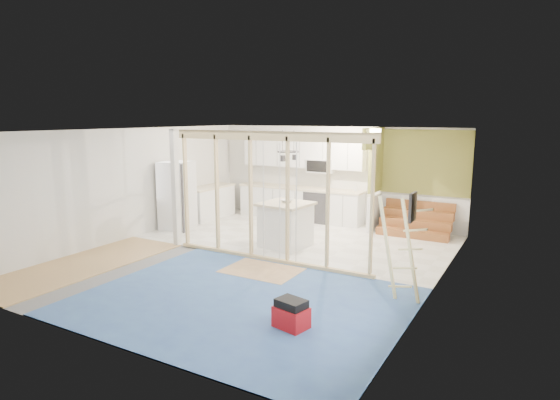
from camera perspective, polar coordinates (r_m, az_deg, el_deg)
The scene contains 17 objects.
room at distance 9.31m, azimuth -2.98°, elevation 0.45°, with size 7.01×8.01×2.61m.
floor_overlays at distance 9.63m, azimuth -2.34°, elevation -7.12°, with size 7.00×8.00×0.03m.
stud_frame at distance 9.39m, azimuth -4.11°, elevation 2.22°, with size 4.66×0.14×2.60m.
base_cabinets at distance 13.11m, azimuth -0.99°, elevation -0.38°, with size 4.45×2.24×0.93m.
upper_cabinets at distance 12.96m, azimuth 2.96°, elevation 5.52°, with size 3.60×0.41×0.85m.
green_partition at distance 11.92m, azimuth 15.07°, elevation 0.53°, with size 2.25×1.51×2.60m.
pot_rack at distance 11.00m, azimuth 0.95°, elevation 5.62°, with size 0.52×0.52×0.72m.
sheathing_panel at distance 6.13m, azimuth 14.81°, elevation -5.04°, with size 0.02×4.00×2.60m, color tan.
electrical_panel at distance 6.63m, azimuth 15.87°, elevation -0.84°, with size 0.04×0.30×0.40m, color #3C3C41.
ceiling_light at distance 11.31m, azimuth 11.40°, elevation 8.31°, with size 0.32×0.32×0.08m, color #FFEABF.
fridge at distance 12.18m, azimuth -12.40°, elevation 0.51°, with size 0.92×0.89×1.75m.
island at distance 10.36m, azimuth 0.71°, elevation -3.07°, with size 1.12×1.12×1.00m.
bowl at distance 10.31m, azimuth 0.84°, elevation -0.10°, with size 0.25×0.25×0.06m, color beige.
soap_bottle_a at distance 13.67m, azimuth -3.73°, elevation 2.62°, with size 0.11×0.11×0.29m, color silver.
soap_bottle_b at distance 12.43m, azimuth 9.24°, elevation 1.46°, with size 0.08×0.08×0.17m, color silver.
toolbox at distance 6.57m, azimuth 1.38°, elevation -13.80°, with size 0.50×0.42×0.42m.
ladder at distance 7.55m, azimuth 14.61°, elevation -5.83°, with size 0.87×0.11×1.63m.
Camera 1 is at (4.94, -7.74, 2.87)m, focal length 30.00 mm.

